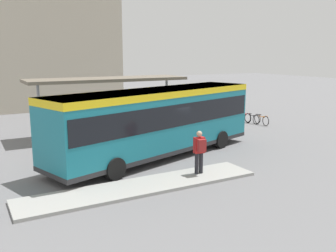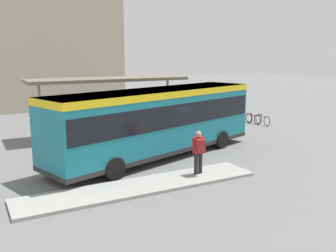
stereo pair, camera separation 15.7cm
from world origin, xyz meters
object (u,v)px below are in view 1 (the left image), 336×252
Objects in this scene: bicycle_orange at (261,120)px; bicycle_black at (252,119)px; bicycle_red at (244,117)px; city_bus at (158,118)px; pedestrian_waiting at (200,150)px.

bicycle_black is (-0.22, 0.76, -0.01)m from bicycle_orange.
city_bus is at bearing -60.30° from bicycle_red.
bicycle_red reaches higher than bicycle_orange.
pedestrian_waiting is 12.57m from bicycle_orange.
city_bus is 7.23× the size of bicycle_black.
city_bus is 3.55m from pedestrian_waiting.
pedestrian_waiting is 1.05× the size of bicycle_red.
bicycle_orange reaches higher than bicycle_black.
bicycle_black is at bearing 7.50° from city_bus.
bicycle_orange is at bearing 3.41° from city_bus.
bicycle_black is 0.96× the size of bicycle_red.
pedestrian_waiting reaches higher than bicycle_black.
city_bus is 6.62× the size of pedestrian_waiting.
bicycle_orange is 0.79m from bicycle_black.
pedestrian_waiting is 1.06× the size of bicycle_orange.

